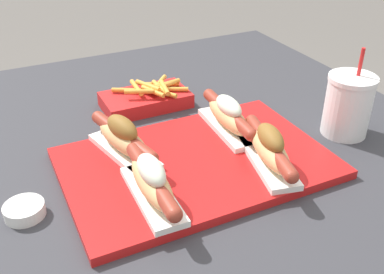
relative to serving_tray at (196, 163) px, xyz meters
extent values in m
cube|color=#333338|center=(-0.02, 0.12, -0.37)|extent=(1.21, 1.14, 0.71)
cube|color=red|center=(0.00, 0.00, 0.00)|extent=(0.51, 0.34, 0.02)
cube|color=white|center=(-0.12, -0.08, 0.02)|extent=(0.07, 0.19, 0.01)
ellipsoid|color=tan|center=(-0.12, -0.08, 0.04)|extent=(0.05, 0.17, 0.04)
cylinder|color=maroon|center=(-0.12, -0.08, 0.05)|extent=(0.03, 0.20, 0.03)
sphere|color=maroon|center=(-0.12, -0.18, 0.05)|extent=(0.03, 0.03, 0.03)
sphere|color=maroon|center=(-0.12, 0.03, 0.05)|extent=(0.03, 0.03, 0.03)
ellipsoid|color=silver|center=(-0.12, -0.08, 0.07)|extent=(0.04, 0.09, 0.04)
cube|color=white|center=(0.12, -0.08, 0.02)|extent=(0.10, 0.20, 0.01)
ellipsoid|color=tan|center=(0.12, -0.08, 0.04)|extent=(0.08, 0.17, 0.04)
cylinder|color=maroon|center=(0.12, -0.08, 0.05)|extent=(0.07, 0.20, 0.03)
sphere|color=maroon|center=(0.09, -0.17, 0.05)|extent=(0.03, 0.03, 0.03)
sphere|color=maroon|center=(0.14, 0.02, 0.05)|extent=(0.03, 0.03, 0.03)
ellipsoid|color=brown|center=(0.12, -0.08, 0.07)|extent=(0.06, 0.10, 0.04)
cube|color=white|center=(-0.12, 0.08, 0.02)|extent=(0.10, 0.20, 0.01)
ellipsoid|color=tan|center=(-0.12, 0.08, 0.04)|extent=(0.08, 0.17, 0.04)
cylinder|color=maroon|center=(-0.12, 0.08, 0.05)|extent=(0.07, 0.20, 0.03)
sphere|color=maroon|center=(-0.10, -0.02, 0.05)|extent=(0.03, 0.03, 0.03)
sphere|color=maroon|center=(-0.14, 0.18, 0.05)|extent=(0.03, 0.03, 0.03)
ellipsoid|color=brown|center=(-0.12, 0.08, 0.07)|extent=(0.06, 0.10, 0.04)
cube|color=white|center=(0.11, 0.07, 0.02)|extent=(0.07, 0.19, 0.01)
ellipsoid|color=tan|center=(0.11, 0.07, 0.04)|extent=(0.06, 0.17, 0.04)
cylinder|color=maroon|center=(0.11, 0.07, 0.05)|extent=(0.04, 0.20, 0.03)
sphere|color=maroon|center=(0.11, -0.03, 0.05)|extent=(0.03, 0.03, 0.03)
sphere|color=maroon|center=(0.12, 0.18, 0.05)|extent=(0.03, 0.03, 0.03)
ellipsoid|color=silver|center=(0.11, 0.07, 0.07)|extent=(0.05, 0.09, 0.04)
cylinder|color=white|center=(-0.33, 0.00, 0.00)|extent=(0.07, 0.07, 0.02)
cylinder|color=beige|center=(-0.33, 0.00, 0.01)|extent=(0.06, 0.06, 0.01)
cylinder|color=white|center=(0.35, -0.02, 0.05)|extent=(0.10, 0.10, 0.13)
cylinder|color=white|center=(0.35, -0.02, 0.12)|extent=(0.10, 0.10, 0.01)
cylinder|color=red|center=(0.37, -0.02, 0.16)|extent=(0.01, 0.01, 0.06)
cube|color=red|center=(0.01, 0.29, 0.01)|extent=(0.21, 0.12, 0.03)
cylinder|color=gold|center=(0.03, 0.30, 0.04)|extent=(0.05, 0.07, 0.01)
cylinder|color=gold|center=(0.01, 0.26, 0.04)|extent=(0.04, 0.07, 0.01)
cylinder|color=gold|center=(0.05, 0.26, 0.05)|extent=(0.02, 0.07, 0.01)
cylinder|color=gold|center=(-0.03, 0.31, 0.03)|extent=(0.08, 0.05, 0.01)
cylinder|color=gold|center=(0.04, 0.28, 0.04)|extent=(0.01, 0.08, 0.01)
cylinder|color=gold|center=(0.04, 0.26, 0.03)|extent=(0.05, 0.07, 0.01)
cylinder|color=gold|center=(0.07, 0.28, 0.03)|extent=(0.08, 0.05, 0.01)
cylinder|color=gold|center=(0.01, 0.29, 0.05)|extent=(0.04, 0.07, 0.01)
cylinder|color=gold|center=(-0.02, 0.27, 0.04)|extent=(0.07, 0.04, 0.01)
cylinder|color=gold|center=(0.06, 0.31, 0.04)|extent=(0.05, 0.06, 0.01)
cylinder|color=gold|center=(-0.01, 0.31, 0.04)|extent=(0.02, 0.08, 0.01)
cylinder|color=gold|center=(0.06, 0.29, 0.04)|extent=(0.07, 0.02, 0.01)
cylinder|color=gold|center=(0.05, 0.28, 0.04)|extent=(0.08, 0.03, 0.01)
cylinder|color=gold|center=(0.06, 0.31, 0.03)|extent=(0.08, 0.04, 0.01)
camera|label=1|loc=(-0.33, -0.66, 0.50)|focal=42.00mm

